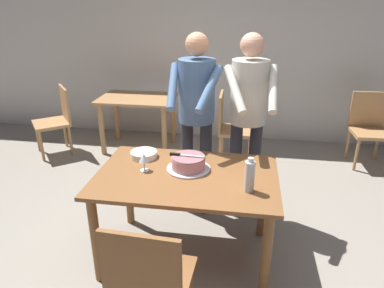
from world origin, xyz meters
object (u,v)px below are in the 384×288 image
cake_knife (180,155)px  water_bottle (250,176)px  person_cutting_cake (196,108)px  background_chair_2 (57,118)px  person_standing_beside (248,109)px  plate_stack (144,154)px  background_chair_0 (369,126)px  cake_on_platter (189,163)px  background_table (138,109)px  background_chair_1 (231,126)px  main_dining_table (187,188)px  chair_near_side (150,280)px  wine_glass_near (144,158)px

cake_knife → water_bottle: (0.53, -0.26, -0.00)m
person_cutting_cake → background_chair_2: bearing=150.8°
water_bottle → person_standing_beside: bearing=92.0°
cake_knife → person_cutting_cake: bearing=85.5°
plate_stack → person_cutting_cake: person_cutting_cake is taller
person_standing_beside → background_chair_0: (1.52, 1.42, -0.58)m
cake_on_platter → cake_knife: 0.10m
cake_knife → background_table: bearing=115.7°
background_chair_0 → background_chair_2: size_ratio=1.00×
cake_on_platter → person_standing_beside: bearing=54.4°
cake_knife → background_chair_1: 1.83m
water_bottle → person_cutting_cake: person_cutting_cake is taller
main_dining_table → chair_near_side: bearing=-95.0°
main_dining_table → water_bottle: water_bottle is taller
background_table → water_bottle: bearing=-56.6°
person_cutting_cake → background_chair_1: bearing=77.8°
main_dining_table → background_chair_0: (1.95, 2.11, -0.14)m
background_chair_0 → background_chair_1: (-1.71, -0.25, 0.00)m
person_cutting_cake → background_chair_1: (0.26, 1.20, -0.58)m
background_chair_1 → main_dining_table: bearing=-97.3°
main_dining_table → background_table: (-1.04, 2.11, -0.05)m
person_cutting_cake → chair_near_side: 1.59m
person_standing_beside → background_chair_1: person_standing_beside is taller
main_dining_table → cake_on_platter: size_ratio=4.01×
person_cutting_cake → water_bottle: bearing=-59.6°
person_standing_beside → background_table: size_ratio=1.72×
plate_stack → wine_glass_near: bearing=-72.9°
main_dining_table → person_cutting_cake: person_cutting_cake is taller
plate_stack → wine_glass_near: wine_glass_near is taller
cake_on_platter → background_chair_1: background_chair_1 is taller
cake_on_platter → cake_knife: cake_knife is taller
person_standing_beside → background_chair_2: size_ratio=1.91×
water_bottle → cake_on_platter: bearing=150.5°
background_chair_0 → background_chair_1: same height
main_dining_table → plate_stack: (-0.40, 0.25, 0.14)m
cake_knife → background_chair_1: bearing=80.2°
water_bottle → chair_near_side: size_ratio=0.28×
water_bottle → background_chair_1: bearing=96.4°
chair_near_side → person_cutting_cake: bearing=88.1°
cake_knife → chair_near_side: 0.99m
main_dining_table → water_bottle: 0.55m
wine_glass_near → person_standing_beside: size_ratio=0.08×
main_dining_table → water_bottle: (0.46, -0.17, 0.23)m
cake_on_platter → plate_stack: cake_on_platter is taller
plate_stack → person_standing_beside: (0.84, 0.44, 0.30)m
person_standing_beside → background_chair_1: size_ratio=1.91×
cake_on_platter → wine_glass_near: wine_glass_near is taller
water_bottle → background_chair_0: (1.49, 2.28, -0.37)m
plate_stack → background_chair_1: bearing=68.2°
main_dining_table → background_chair_2: (-2.07, 1.80, -0.14)m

